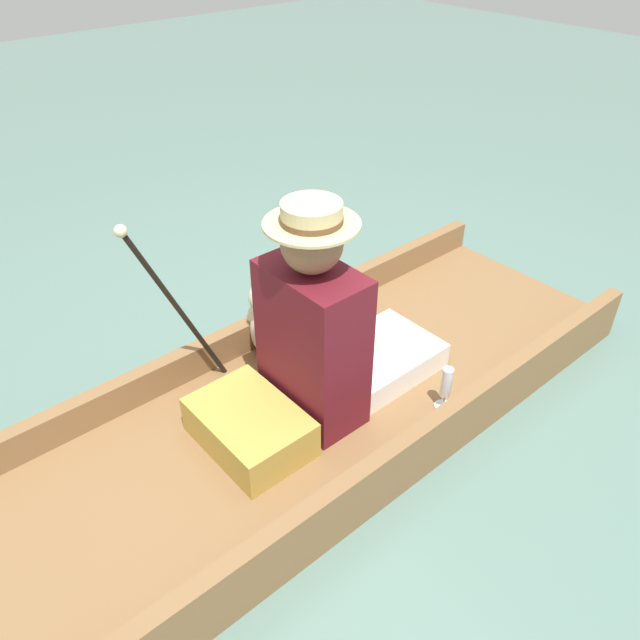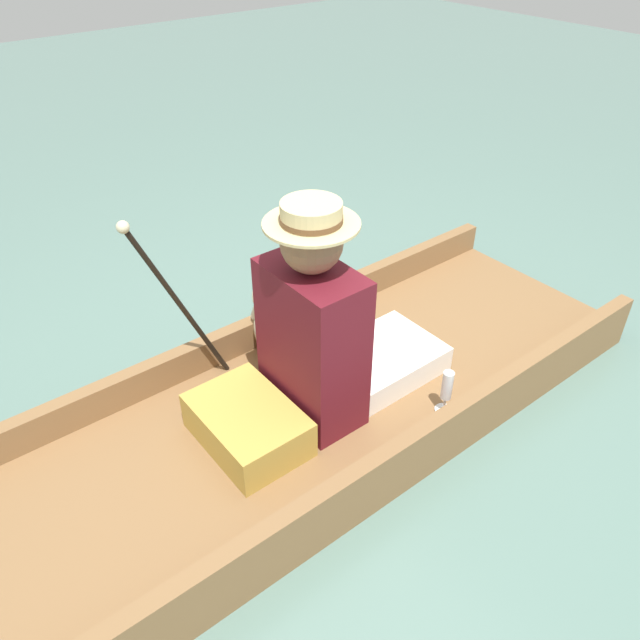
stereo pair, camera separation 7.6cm
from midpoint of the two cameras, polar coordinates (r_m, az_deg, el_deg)
name	(u,v)px [view 2 (the right image)]	position (r m, az deg, el deg)	size (l,w,h in m)	color
ground_plane	(332,411)	(2.57, 1.95, -8.31)	(16.00, 16.00, 0.00)	slate
punt_boat	(332,398)	(2.53, 1.98, -7.17)	(0.96, 2.70, 0.24)	brown
seat_cushion	(248,425)	(2.27, -5.67, -9.54)	(0.43, 0.30, 0.15)	#B7933D
seated_person	(329,334)	(2.26, 1.77, -1.28)	(0.39, 0.75, 0.86)	white
teddy_bear	(270,319)	(2.60, -3.72, 0.08)	(0.26, 0.15, 0.37)	beige
wine_glass	(447,388)	(2.40, 12.41, -6.15)	(0.07, 0.07, 0.19)	silver
walking_cane	(171,292)	(2.29, -12.55, 2.47)	(0.04, 0.35, 0.78)	black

